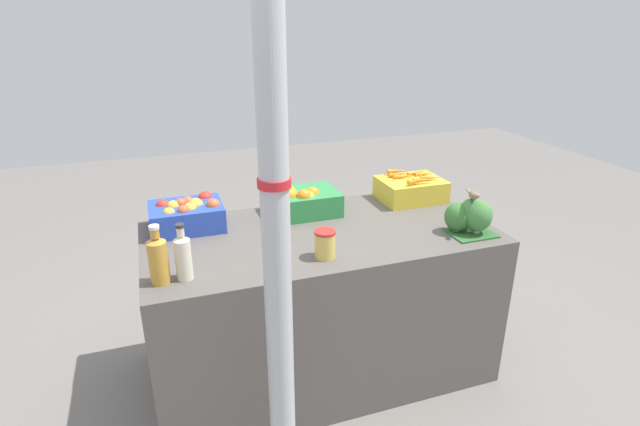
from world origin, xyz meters
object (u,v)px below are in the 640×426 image
at_px(carrot_crate, 411,189).
at_px(pickle_jar, 325,244).
at_px(juice_bottle_amber, 158,259).
at_px(orange_crate, 303,201).
at_px(juice_bottle_cloudy, 183,256).
at_px(apple_crate, 187,214).
at_px(broccoli_pile, 470,216).
at_px(sparrow_bird, 474,195).
at_px(support_pole, 275,202).

xyz_separation_m(carrot_crate, pickle_jar, (-0.73, -0.54, -0.00)).
height_order(carrot_crate, juice_bottle_amber, juice_bottle_amber).
xyz_separation_m(orange_crate, carrot_crate, (0.66, 0.00, -0.01)).
bearing_deg(pickle_jar, juice_bottle_cloudy, 179.57).
height_order(apple_crate, pickle_jar, apple_crate).
bearing_deg(juice_bottle_cloudy, pickle_jar, -0.43).
height_order(broccoli_pile, juice_bottle_amber, juice_bottle_amber).
height_order(broccoli_pile, sparrow_bird, sparrow_bird).
bearing_deg(pickle_jar, broccoli_pile, 1.15).
bearing_deg(orange_crate, apple_crate, 179.80).
height_order(carrot_crate, juice_bottle_cloudy, juice_bottle_cloudy).
bearing_deg(broccoli_pile, juice_bottle_amber, -179.58).
bearing_deg(apple_crate, pickle_jar, -44.58).
distance_m(orange_crate, pickle_jar, 0.55).
bearing_deg(sparrow_bird, support_pole, -56.58).
bearing_deg(broccoli_pile, orange_crate, 143.05).
bearing_deg(pickle_jar, sparrow_bird, -0.69).
bearing_deg(carrot_crate, juice_bottle_cloudy, -158.17).
relative_size(carrot_crate, sparrow_bird, 2.69).
bearing_deg(orange_crate, juice_bottle_amber, -145.45).
bearing_deg(juice_bottle_cloudy, sparrow_bird, -0.57).
distance_m(orange_crate, juice_bottle_amber, 0.95).
bearing_deg(broccoli_pile, pickle_jar, -178.85).
height_order(carrot_crate, pickle_jar, carrot_crate).
bearing_deg(juice_bottle_cloudy, carrot_crate, 21.83).
relative_size(juice_bottle_amber, pickle_jar, 1.96).
xyz_separation_m(carrot_crate, juice_bottle_amber, (-1.44, -0.54, 0.04)).
relative_size(apple_crate, carrot_crate, 1.00).
bearing_deg(apple_crate, support_pole, -76.73).
height_order(juice_bottle_amber, sparrow_bird, juice_bottle_amber).
xyz_separation_m(support_pole, broccoli_pile, (1.09, 0.43, -0.36)).
bearing_deg(pickle_jar, orange_crate, 82.82).
xyz_separation_m(support_pole, juice_bottle_amber, (-0.39, 0.42, -0.35)).
xyz_separation_m(broccoli_pile, juice_bottle_amber, (-1.48, -0.01, 0.02)).
xyz_separation_m(pickle_jar, sparrow_bird, (0.76, -0.01, 0.15)).
height_order(broccoli_pile, pickle_jar, broccoli_pile).
distance_m(broccoli_pile, sparrow_bird, 0.12).
bearing_deg(pickle_jar, carrot_crate, 36.60).
bearing_deg(apple_crate, carrot_crate, 0.02).
bearing_deg(broccoli_pile, sparrow_bird, -111.94).
bearing_deg(apple_crate, juice_bottle_amber, -106.51).
xyz_separation_m(carrot_crate, juice_bottle_cloudy, (-1.35, -0.54, 0.04)).
distance_m(apple_crate, orange_crate, 0.62).
relative_size(support_pole, carrot_crate, 7.08).
bearing_deg(sparrow_bird, carrot_crate, -164.73).
bearing_deg(support_pole, juice_bottle_cloudy, 124.33).
xyz_separation_m(support_pole, sparrow_bird, (1.08, 0.41, -0.24)).
distance_m(juice_bottle_cloudy, pickle_jar, 0.62).
distance_m(broccoli_pile, juice_bottle_cloudy, 1.38).
bearing_deg(carrot_crate, pickle_jar, -143.40).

